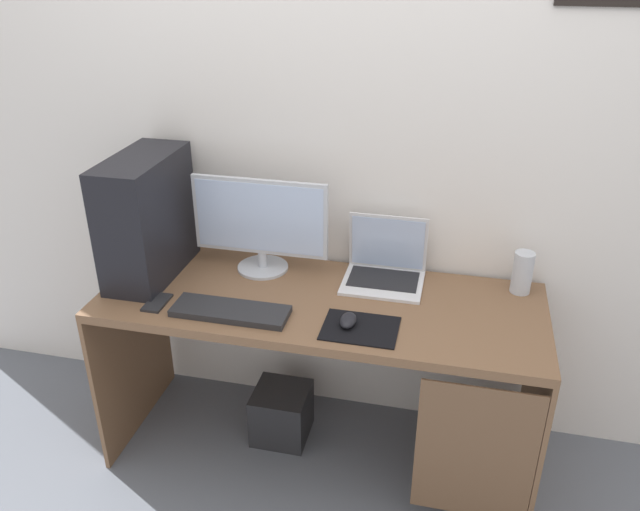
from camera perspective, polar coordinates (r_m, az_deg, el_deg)
The scene contains 12 objects.
ground_plane at distance 2.82m, azimuth 0.00°, elevation -16.85°, with size 8.00×8.00×0.00m, color slate.
wall_back at distance 2.47m, azimuth 1.94°, elevation 11.65°, with size 4.00×0.05×2.60m.
desk at distance 2.43m, azimuth 0.42°, elevation -6.83°, with size 1.65×0.62×0.74m.
pc_tower at distance 2.54m, azimuth -15.28°, elevation 3.34°, with size 0.21×0.46×0.48m, color black.
monitor at distance 2.50m, azimuth -5.38°, elevation 2.77°, with size 0.54×0.20×0.39m.
laptop at distance 2.49m, azimuth 5.81°, elevation -1.15°, with size 0.31×0.25×0.25m.
speaker at distance 2.49m, azimuth 17.70°, elevation -1.47°, with size 0.07×0.07×0.16m, color #B7BCC6.
keyboard at distance 2.30m, azimuth -8.03°, elevation -4.96°, with size 0.42×0.14×0.02m, color #232326.
mousepad at distance 2.20m, azimuth 3.63°, elevation -6.53°, with size 0.26×0.20×0.01m, color black.
mouse_left at distance 2.21m, azimuth 2.53°, elevation -5.83°, with size 0.06×0.10×0.03m, color black.
cell_phone at distance 2.41m, azimuth -14.41°, elevation -4.11°, with size 0.07×0.13×0.01m, color #232326.
subwoofer at distance 2.81m, azimuth -3.45°, elevation -13.91°, with size 0.23×0.23×0.23m, color #232326.
Camera 1 is at (0.46, -1.99, 1.95)m, focal length 35.67 mm.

